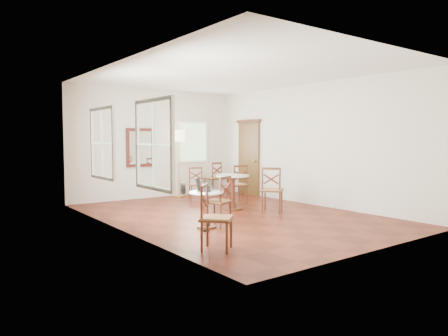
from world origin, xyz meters
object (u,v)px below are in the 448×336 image
object	(u,v)px
chair_mid_a	(237,184)
chair_back_a	(213,178)
cafe_table_near	(206,205)
cafe_table_mid	(232,188)
floor_lamp	(179,140)
mouse	(209,191)
chair_near_b	(215,218)
chair_mid_b	(272,190)
laptop	(202,188)
chair_back_b	(197,184)
cafe_table_back	(228,182)
power_adapter	(206,230)
chair_near_a	(218,201)
water_glass	(212,188)
navy_mug	(207,189)

from	to	relation	value
chair_mid_a	chair_back_a	bearing A→B (deg)	-103.15
cafe_table_near	cafe_table_mid	bearing A→B (deg)	38.70
floor_lamp	mouse	bearing A→B (deg)	-113.00
cafe_table_near	chair_mid_a	world-z (taller)	chair_mid_a
cafe_table_near	floor_lamp	bearing A→B (deg)	66.47
chair_near_b	floor_lamp	size ratio (longest dim) A/B	0.51
chair_mid_b	laptop	world-z (taller)	chair_mid_b
chair_back_a	floor_lamp	bearing A→B (deg)	-6.72
chair_mid_a	mouse	size ratio (longest dim) A/B	9.67
chair_back_b	laptop	world-z (taller)	laptop
cafe_table_back	chair_mid_a	world-z (taller)	chair_mid_a
laptop	power_adapter	size ratio (longest dim) A/B	4.11
chair_near_a	chair_near_b	size ratio (longest dim) A/B	0.97
power_adapter	water_glass	bearing A→B (deg)	41.48
laptop	floor_lamp	bearing A→B (deg)	20.69
cafe_table_near	mouse	world-z (taller)	mouse
chair_near_b	navy_mug	xyz separation A→B (m)	(0.80, 1.39, 0.23)
chair_near_b	cafe_table_mid	bearing A→B (deg)	5.29
chair_near_a	chair_back_a	distance (m)	4.72
chair_back_a	navy_mug	world-z (taller)	chair_back_a
chair_near_a	mouse	distance (m)	0.32
chair_near_b	power_adapter	world-z (taller)	chair_near_b
power_adapter	cafe_table_mid	bearing A→B (deg)	40.78
chair_near_b	navy_mug	world-z (taller)	chair_near_b
water_glass	power_adapter	bearing A→B (deg)	-138.52
cafe_table_mid	chair_mid_b	size ratio (longest dim) A/B	0.79
cafe_table_mid	chair_mid_a	bearing A→B (deg)	44.64
cafe_table_near	water_glass	size ratio (longest dim) A/B	7.71
chair_mid_a	navy_mug	distance (m)	2.87
chair_near_a	chair_mid_a	bearing A→B (deg)	-158.30
navy_mug	laptop	bearing A→B (deg)	94.41
navy_mug	chair_near_a	bearing A→B (deg)	-12.06
chair_near_a	chair_back_a	size ratio (longest dim) A/B	1.00
cafe_table_back	chair_back_a	size ratio (longest dim) A/B	0.69
navy_mug	power_adapter	world-z (taller)	navy_mug
chair_near_b	chair_back_a	distance (m)	6.40
cafe_table_near	cafe_table_mid	size ratio (longest dim) A/B	0.83
cafe_table_mid	chair_mid_a	distance (m)	0.87
chair_near_a	navy_mug	size ratio (longest dim) A/B	7.90
cafe_table_back	laptop	xyz separation A→B (m)	(-2.83, -2.94, 0.33)
cafe_table_mid	chair_back_b	distance (m)	1.72
cafe_table_back	chair_back_b	xyz separation A→B (m)	(-1.14, -0.12, 0.04)
chair_near_b	chair_mid_a	size ratio (longest dim) A/B	0.98
cafe_table_mid	laptop	distance (m)	1.93
chair_near_b	floor_lamp	bearing A→B (deg)	22.01
laptop	power_adapter	bearing A→B (deg)	-160.90
chair_near_a	floor_lamp	world-z (taller)	floor_lamp
chair_near_a	chair_near_b	world-z (taller)	chair_near_b
mouse	power_adapter	distance (m)	0.73
chair_back_b	water_glass	bearing A→B (deg)	-95.04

